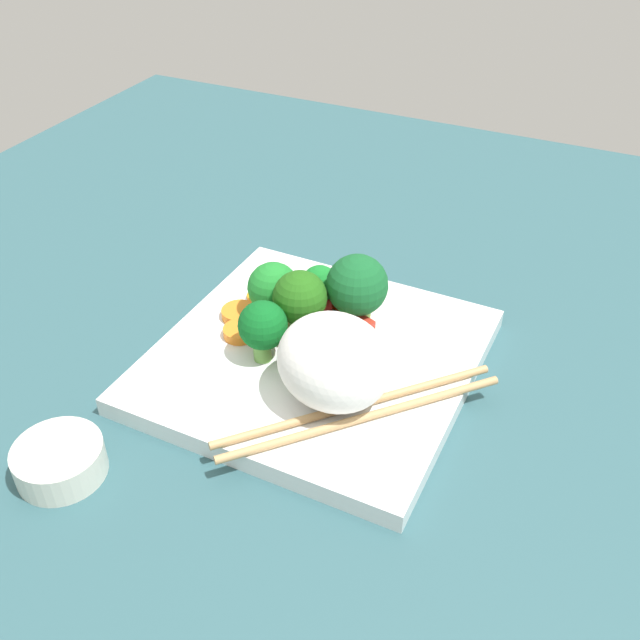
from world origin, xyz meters
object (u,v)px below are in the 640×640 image
object	(u,v)px
square_plate	(315,360)
carrot_slice_1	(305,360)
rice_mound	(334,361)
broccoli_floret_2	(357,287)
sauce_cup	(60,461)
chopstick_pair	(360,411)

from	to	relation	value
square_plate	carrot_slice_1	distance (cm)	1.88
rice_mound	square_plate	bearing A→B (deg)	-49.83
broccoli_floret_2	rice_mound	bearing A→B (deg)	101.51
broccoli_floret_2	carrot_slice_1	size ratio (longest dim) A/B	2.90
carrot_slice_1	sauce_cup	size ratio (longest dim) A/B	0.39
chopstick_pair	carrot_slice_1	bearing A→B (deg)	103.05
square_plate	chopstick_pair	distance (cm)	7.97
rice_mound	broccoli_floret_2	bearing A→B (deg)	-78.49
square_plate	sauce_cup	size ratio (longest dim) A/B	3.94
carrot_slice_1	rice_mound	bearing A→B (deg)	144.42
square_plate	chopstick_pair	bearing A→B (deg)	139.79
square_plate	carrot_slice_1	xyz separation A→B (cm)	(0.14, 1.52, 1.10)
square_plate	broccoli_floret_2	distance (cm)	6.82
carrot_slice_1	chopstick_pair	xyz separation A→B (cm)	(-6.16, 3.57, 0.03)
sauce_cup	chopstick_pair	bearing A→B (deg)	-143.76
rice_mound	sauce_cup	world-z (taller)	rice_mound
rice_mound	chopstick_pair	world-z (taller)	rice_mound
carrot_slice_1	sauce_cup	bearing A→B (deg)	55.83
rice_mound	chopstick_pair	xyz separation A→B (cm)	(-2.58, 1.01, -3.04)
rice_mound	chopstick_pair	bearing A→B (deg)	158.64
broccoli_floret_2	carrot_slice_1	bearing A→B (deg)	71.78
square_plate	carrot_slice_1	world-z (taller)	carrot_slice_1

